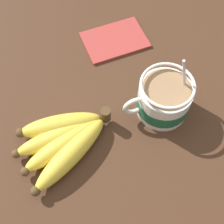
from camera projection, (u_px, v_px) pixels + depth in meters
table at (131, 132)px, 63.12cm from camera, size 123.22×123.22×3.81cm
coffee_mug at (163, 99)px, 60.28cm from camera, size 13.70×10.46×14.88cm
banana_bunch at (64, 140)px, 58.06cm from camera, size 19.69×15.50×4.39cm
napkin at (115, 40)px, 72.38cm from camera, size 14.85×10.87×0.60cm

